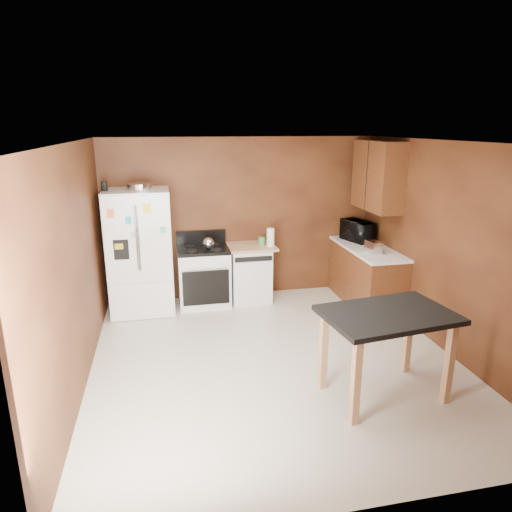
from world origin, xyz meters
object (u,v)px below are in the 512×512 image
object	(u,v)px
pen_cup	(104,186)
gas_range	(204,275)
kettle	(208,243)
green_canister	(262,241)
toaster	(373,247)
refrigerator	(140,252)
island	(387,325)
roasting_pan	(140,187)
paper_towel	(271,237)
dishwasher	(250,272)
microwave	(357,232)

from	to	relation	value
pen_cup	gas_range	world-z (taller)	pen_cup
kettle	gas_range	bearing A→B (deg)	128.02
kettle	green_canister	world-z (taller)	kettle
toaster	gas_range	xyz separation A→B (m)	(-2.37, 0.79, -0.53)
refrigerator	island	world-z (taller)	refrigerator
pen_cup	island	size ratio (longest dim) A/B	0.10
pen_cup	refrigerator	xyz separation A→B (m)	(0.41, 0.04, -0.96)
roasting_pan	gas_range	size ratio (longest dim) A/B	0.33
paper_towel	toaster	size ratio (longest dim) A/B	1.14
roasting_pan	gas_range	world-z (taller)	roasting_pan
kettle	gas_range	size ratio (longest dim) A/B	0.16
refrigerator	gas_range	xyz separation A→B (m)	(0.91, 0.06, -0.44)
paper_towel	roasting_pan	bearing A→B (deg)	179.80
paper_towel	green_canister	world-z (taller)	paper_towel
toaster	island	xyz separation A→B (m)	(-0.82, -2.06, -0.22)
dishwasher	refrigerator	bearing A→B (deg)	-177.01
refrigerator	gas_range	size ratio (longest dim) A/B	1.64
kettle	dishwasher	size ratio (longest dim) A/B	0.20
paper_towel	dishwasher	size ratio (longest dim) A/B	0.31
kettle	paper_towel	distance (m)	0.95
green_canister	island	world-z (taller)	green_canister
roasting_pan	dishwasher	xyz separation A→B (m)	(1.57, 0.10, -1.39)
green_canister	roasting_pan	bearing A→B (deg)	-176.10
pen_cup	microwave	size ratio (longest dim) A/B	0.24
pen_cup	refrigerator	distance (m)	1.05
paper_towel	gas_range	size ratio (longest dim) A/B	0.25
roasting_pan	island	xyz separation A→B (m)	(2.40, -2.77, -1.07)
toaster	green_canister	bearing A→B (deg)	142.97
roasting_pan	microwave	size ratio (longest dim) A/B	0.68
pen_cup	dishwasher	world-z (taller)	pen_cup
green_canister	refrigerator	world-z (taller)	refrigerator
roasting_pan	kettle	size ratio (longest dim) A/B	2.03
kettle	refrigerator	xyz separation A→B (m)	(-0.99, 0.04, -0.09)
paper_towel	island	size ratio (longest dim) A/B	0.20
refrigerator	pen_cup	bearing A→B (deg)	-174.41
pen_cup	microwave	distance (m)	3.85
kettle	paper_towel	world-z (taller)	paper_towel
roasting_pan	pen_cup	size ratio (longest dim) A/B	2.81
pen_cup	green_canister	xyz separation A→B (m)	(2.24, 0.15, -0.92)
gas_range	toaster	bearing A→B (deg)	-18.45
pen_cup	gas_range	bearing A→B (deg)	4.36
toaster	island	distance (m)	2.22
microwave	refrigerator	xyz separation A→B (m)	(-3.35, 0.01, -0.15)
green_canister	gas_range	world-z (taller)	gas_range
kettle	roasting_pan	bearing A→B (deg)	178.47
toaster	paper_towel	bearing A→B (deg)	145.12
kettle	microwave	xyz separation A→B (m)	(2.36, 0.03, 0.06)
toaster	gas_range	bearing A→B (deg)	154.53
roasting_pan	pen_cup	xyz separation A→B (m)	(-0.47, -0.03, 0.02)
paper_towel	pen_cup	bearing A→B (deg)	-179.49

